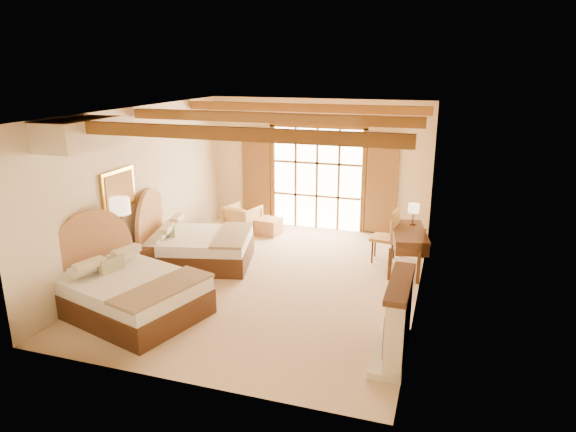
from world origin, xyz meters
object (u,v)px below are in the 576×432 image
at_px(bed_near, 125,289).
at_px(nightstand, 142,261).
at_px(bed_far, 192,244).
at_px(desk, 408,248).
at_px(armchair, 243,219).

bearing_deg(bed_near, nightstand, 129.98).
height_order(bed_far, desk, bed_far).
bearing_deg(nightstand, desk, 41.96).
height_order(bed_near, nightstand, bed_near).
distance_m(bed_far, armchair, 2.19).
bearing_deg(desk, nightstand, -168.79).
xyz_separation_m(bed_near, bed_far, (-0.03, 2.38, -0.01)).
xyz_separation_m(bed_near, nightstand, (-0.63, 1.44, -0.12)).
distance_m(armchair, desk, 4.22).
bearing_deg(bed_near, desk, 55.26).
xyz_separation_m(nightstand, armchair, (0.82, 3.12, 0.03)).
distance_m(nightstand, armchair, 3.22).
xyz_separation_m(bed_near, desk, (4.26, 3.43, 0.00)).
xyz_separation_m(armchair, desk, (4.07, -1.13, 0.09)).
relative_size(bed_near, bed_far, 1.07).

